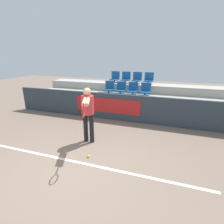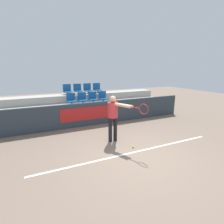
# 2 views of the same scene
# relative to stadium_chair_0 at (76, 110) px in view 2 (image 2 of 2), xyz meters

# --- Properties ---
(ground_plane) EXTENTS (30.00, 30.00, 0.00)m
(ground_plane) POSITION_rel_stadium_chair_0_xyz_m (0.87, -4.00, -0.61)
(ground_plane) COLOR #7A6656
(court_baseline) EXTENTS (6.12, 0.08, 0.01)m
(court_baseline) POSITION_rel_stadium_chair_0_xyz_m (0.87, -3.77, -0.61)
(court_baseline) COLOR white
(court_baseline) RESTS_ON ground
(barrier_wall) EXTENTS (9.14, 0.14, 1.06)m
(barrier_wall) POSITION_rel_stadium_chair_0_xyz_m (0.86, -0.65, -0.08)
(barrier_wall) COLOR #2D3842
(barrier_wall) RESTS_ON ground
(bleacher_tier_front) EXTENTS (8.74, 0.90, 0.37)m
(bleacher_tier_front) POSITION_rel_stadium_chair_0_xyz_m (0.87, -0.12, -0.42)
(bleacher_tier_front) COLOR #ADA89E
(bleacher_tier_front) RESTS_ON ground
(bleacher_tier_middle) EXTENTS (8.74, 0.90, 0.75)m
(bleacher_tier_middle) POSITION_rel_stadium_chair_0_xyz_m (0.87, 0.78, -0.24)
(bleacher_tier_middle) COLOR #ADA89E
(bleacher_tier_middle) RESTS_ON ground
(bleacher_tier_back) EXTENTS (8.74, 0.90, 1.12)m
(bleacher_tier_back) POSITION_rel_stadium_chair_0_xyz_m (0.87, 1.69, -0.05)
(bleacher_tier_back) COLOR #ADA89E
(bleacher_tier_back) RESTS_ON ground
(stadium_chair_0) EXTENTS (0.44, 0.39, 0.55)m
(stadium_chair_0) POSITION_rel_stadium_chair_0_xyz_m (0.00, 0.00, 0.00)
(stadium_chair_0) COLOR #333333
(stadium_chair_0) RESTS_ON bleacher_tier_front
(stadium_chair_1) EXTENTS (0.44, 0.39, 0.55)m
(stadium_chair_1) POSITION_rel_stadium_chair_0_xyz_m (0.58, 0.00, 0.00)
(stadium_chair_1) COLOR #333333
(stadium_chair_1) RESTS_ON bleacher_tier_front
(stadium_chair_2) EXTENTS (0.44, 0.39, 0.55)m
(stadium_chair_2) POSITION_rel_stadium_chair_0_xyz_m (1.16, 0.00, 0.00)
(stadium_chair_2) COLOR #333333
(stadium_chair_2) RESTS_ON bleacher_tier_front
(stadium_chair_3) EXTENTS (0.44, 0.39, 0.55)m
(stadium_chair_3) POSITION_rel_stadium_chair_0_xyz_m (1.75, 0.00, 0.00)
(stadium_chair_3) COLOR #333333
(stadium_chair_3) RESTS_ON bleacher_tier_front
(stadium_chair_4) EXTENTS (0.44, 0.39, 0.55)m
(stadium_chair_4) POSITION_rel_stadium_chair_0_xyz_m (0.00, 0.90, 0.37)
(stadium_chair_4) COLOR #333333
(stadium_chair_4) RESTS_ON bleacher_tier_middle
(stadium_chair_5) EXTENTS (0.44, 0.39, 0.55)m
(stadium_chair_5) POSITION_rel_stadium_chair_0_xyz_m (0.58, 0.90, 0.37)
(stadium_chair_5) COLOR #333333
(stadium_chair_5) RESTS_ON bleacher_tier_middle
(stadium_chair_6) EXTENTS (0.44, 0.39, 0.55)m
(stadium_chair_6) POSITION_rel_stadium_chair_0_xyz_m (1.16, 0.90, 0.37)
(stadium_chair_6) COLOR #333333
(stadium_chair_6) RESTS_ON bleacher_tier_middle
(stadium_chair_7) EXTENTS (0.44, 0.39, 0.55)m
(stadium_chair_7) POSITION_rel_stadium_chair_0_xyz_m (1.75, 0.90, 0.37)
(stadium_chair_7) COLOR #333333
(stadium_chair_7) RESTS_ON bleacher_tier_middle
(stadium_chair_8) EXTENTS (0.44, 0.39, 0.55)m
(stadium_chair_8) POSITION_rel_stadium_chair_0_xyz_m (0.00, 1.80, 0.75)
(stadium_chair_8) COLOR #333333
(stadium_chair_8) RESTS_ON bleacher_tier_back
(stadium_chair_9) EXTENTS (0.44, 0.39, 0.55)m
(stadium_chair_9) POSITION_rel_stadium_chair_0_xyz_m (0.58, 1.80, 0.75)
(stadium_chair_9) COLOR #333333
(stadium_chair_9) RESTS_ON bleacher_tier_back
(stadium_chair_10) EXTENTS (0.44, 0.39, 0.55)m
(stadium_chair_10) POSITION_rel_stadium_chair_0_xyz_m (1.16, 1.80, 0.75)
(stadium_chair_10) COLOR #333333
(stadium_chair_10) RESTS_ON bleacher_tier_back
(stadium_chair_11) EXTENTS (0.44, 0.39, 0.55)m
(stadium_chair_11) POSITION_rel_stadium_chair_0_xyz_m (1.75, 1.80, 0.75)
(stadium_chair_11) COLOR #333333
(stadium_chair_11) RESTS_ON bleacher_tier_back
(tennis_player) EXTENTS (0.73, 1.46, 1.63)m
(tennis_player) POSITION_rel_stadium_chair_0_xyz_m (0.68, -2.75, 0.42)
(tennis_player) COLOR black
(tennis_player) RESTS_ON ground
(tennis_ball) EXTENTS (0.07, 0.07, 0.07)m
(tennis_ball) POSITION_rel_stadium_chair_0_xyz_m (1.03, -3.48, -0.58)
(tennis_ball) COLOR #CCDB33
(tennis_ball) RESTS_ON ground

